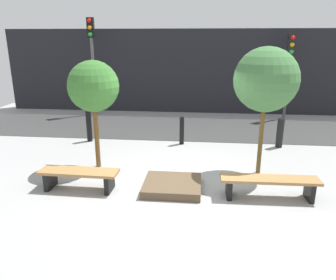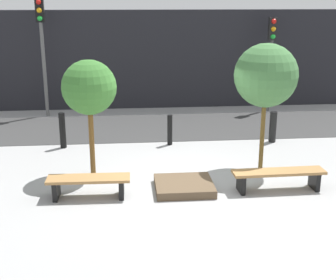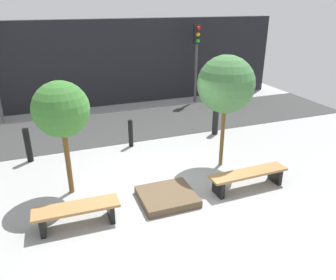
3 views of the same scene
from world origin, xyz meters
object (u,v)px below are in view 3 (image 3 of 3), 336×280
object	(u,v)px
tree_behind_left_bench	(61,110)
traffic_light_mid_west	(197,50)
bench_left	(77,211)
planter_bed	(167,197)
bollard_left	(131,133)
bollard_far_left	(28,145)
tree_behind_right_bench	(226,85)
bollard_center	(215,122)
bench_right	(248,176)

from	to	relation	value
tree_behind_left_bench	traffic_light_mid_west	world-z (taller)	traffic_light_mid_west
bench_left	tree_behind_left_bench	xyz separation A→B (m)	(0.00, 1.33, 1.73)
bench_left	planter_bed	size ratio (longest dim) A/B	1.38
bench_left	bollard_left	xyz separation A→B (m)	(2.01, 3.43, 0.11)
bollard_far_left	tree_behind_right_bench	bearing A→B (deg)	-22.89
planter_bed	bollard_center	size ratio (longest dim) A/B	1.40
planter_bed	bollard_left	bearing A→B (deg)	90.00
bollard_center	bollard_far_left	bearing A→B (deg)	180.00
bench_right	bollard_center	distance (m)	3.56
tree_behind_left_bench	bollard_far_left	world-z (taller)	tree_behind_left_bench
bollard_left	bollard_far_left	bearing A→B (deg)	180.00
planter_bed	bollard_left	distance (m)	3.25
bench_right	bench_left	bearing A→B (deg)	178.66
bench_right	traffic_light_mid_west	world-z (taller)	traffic_light_mid_west
bench_left	tree_behind_right_bench	distance (m)	4.67
tree_behind_left_bench	traffic_light_mid_west	distance (m)	8.36
planter_bed	tree_behind_left_bench	xyz separation A→B (m)	(-2.01, 1.13, 1.96)
bollard_left	tree_behind_left_bench	bearing A→B (deg)	-133.83
bollard_left	tree_behind_right_bench	bearing A→B (deg)	-46.17
planter_bed	tree_behind_left_bench	world-z (taller)	tree_behind_left_bench
bollard_left	traffic_light_mid_west	xyz separation A→B (m)	(3.95, 3.75, 1.87)
tree_behind_left_bench	bollard_left	size ratio (longest dim) A/B	3.12
planter_bed	bollard_far_left	distance (m)	4.40
tree_behind_right_bench	bollard_left	bearing A→B (deg)	133.83
bench_right	tree_behind_right_bench	world-z (taller)	tree_behind_right_bench
bench_right	traffic_light_mid_west	xyz separation A→B (m)	(1.94, 7.18, 1.97)
bench_right	tree_behind_right_bench	bearing A→B (deg)	88.66
planter_bed	bench_right	bearing A→B (deg)	-5.67
bench_right	bollard_center	size ratio (longest dim) A/B	2.25
bollard_far_left	bollard_center	distance (m)	5.91
bollard_left	bollard_center	bearing A→B (deg)	0.00
planter_bed	bollard_center	world-z (taller)	bollard_center
bench_left	bollard_center	bearing A→B (deg)	35.97
bollard_far_left	traffic_light_mid_west	xyz separation A→B (m)	(6.91, 3.75, 1.81)
bench_left	bollard_left	distance (m)	3.98
planter_bed	traffic_light_mid_west	world-z (taller)	traffic_light_mid_west
bench_left	tree_behind_left_bench	distance (m)	2.19
tree_behind_right_bench	traffic_light_mid_west	bearing A→B (deg)	71.65
tree_behind_right_bench	bollard_far_left	distance (m)	5.68
bench_left	tree_behind_right_bench	size ratio (longest dim) A/B	0.57
bench_right	tree_behind_right_bench	xyz separation A→B (m)	(0.00, 1.33, 1.93)
bollard_left	bollard_center	size ratio (longest dim) A/B	0.97
tree_behind_left_bench	bollard_center	distance (m)	5.63
bench_right	tree_behind_left_bench	size ratio (longest dim) A/B	0.75
tree_behind_right_bench	traffic_light_mid_west	world-z (taller)	traffic_light_mid_west
bollard_center	tree_behind_right_bench	bearing A→B (deg)	-114.18
tree_behind_right_bench	bollard_center	distance (m)	2.93
bollard_center	bench_left	bearing A→B (deg)	-145.37
tree_behind_right_bench	bollard_left	world-z (taller)	tree_behind_right_bench
planter_bed	tree_behind_right_bench	xyz separation A→B (m)	(2.01, 1.13, 2.18)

